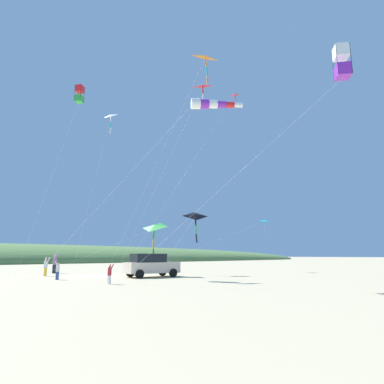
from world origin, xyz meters
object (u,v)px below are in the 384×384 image
object	(u,v)px
person_child_grey_jacket	(110,273)
kite_delta_yellow_midlevel	(203,87)
parked_car	(151,265)
person_bystander_far	(58,269)
cooler_box	(134,273)
kite_box_magenta_far_left	(342,62)
kite_delta_orange_high_right	(110,116)
kite_delta_teal_far_right	(154,228)
kite_delta_long_streamer_right	(205,58)
person_child_green_jacket	(46,266)
kite_delta_blue_topmost	(195,216)
person_adult_flyer	(55,263)
kite_delta_red_high_left	(264,221)
kite_delta_striped_overhead	(234,96)
kite_box_rainbow_low_near	(79,94)
kite_windsock_black_fish_shape	(210,104)

from	to	relation	value
person_child_grey_jacket	kite_delta_yellow_midlevel	bearing A→B (deg)	-66.41
parked_car	person_bystander_far	distance (m)	6.98
cooler_box	kite_box_magenta_far_left	world-z (taller)	kite_box_magenta_far_left
kite_box_magenta_far_left	person_child_grey_jacket	bearing A→B (deg)	26.55
kite_delta_orange_high_right	kite_delta_teal_far_right	size ratio (longest dim) A/B	1.61
kite_delta_yellow_midlevel	kite_delta_long_streamer_right	bearing A→B (deg)	137.48
person_child_green_jacket	parked_car	bearing A→B (deg)	-139.32
kite_delta_orange_high_right	kite_delta_blue_topmost	size ratio (longest dim) A/B	2.50
person_adult_flyer	kite_box_magenta_far_left	size ratio (longest dim) A/B	0.14
kite_delta_red_high_left	kite_delta_striped_overhead	size ratio (longest dim) A/B	0.77
person_adult_flyer	person_bystander_far	bearing A→B (deg)	162.16
kite_delta_striped_overhead	kite_box_rainbow_low_near	bearing A→B (deg)	67.71
kite_delta_red_high_left	kite_box_rainbow_low_near	bearing A→B (deg)	68.33
kite_windsock_black_fish_shape	kite_delta_blue_topmost	xyz separation A→B (m)	(2.50, -0.96, -7.15)
person_bystander_far	kite_delta_orange_high_right	xyz separation A→B (m)	(7.44, -7.23, 16.55)
kite_windsock_black_fish_shape	kite_box_rainbow_low_near	distance (m)	15.52
person_child_grey_jacket	kite_delta_blue_topmost	bearing A→B (deg)	-111.39
kite_box_magenta_far_left	kite_box_rainbow_low_near	xyz separation A→B (m)	(22.08, 5.10, 5.13)
parked_car	kite_delta_striped_overhead	world-z (taller)	kite_delta_striped_overhead
kite_delta_long_streamer_right	kite_delta_blue_topmost	distance (m)	14.07
kite_delta_long_streamer_right	kite_delta_yellow_midlevel	xyz separation A→B (m)	(6.95, -6.38, 2.64)
person_child_green_jacket	kite_delta_orange_high_right	size ratio (longest dim) A/B	0.09
person_adult_flyer	kite_delta_long_streamer_right	distance (m)	23.73
person_bystander_far	kite_delta_long_streamer_right	world-z (taller)	kite_delta_long_streamer_right
person_child_grey_jacket	kite_box_rainbow_low_near	size ratio (longest dim) A/B	0.07
kite_delta_orange_high_right	kite_delta_blue_topmost	world-z (taller)	kite_delta_orange_high_right
kite_delta_orange_high_right	kite_delta_blue_topmost	bearing A→B (deg)	176.50
parked_car	kite_delta_blue_topmost	world-z (taller)	kite_delta_blue_topmost
person_child_green_jacket	kite_delta_red_high_left	bearing A→B (deg)	-112.38
person_adult_flyer	kite_box_magenta_far_left	bearing A→B (deg)	-170.52
parked_car	kite_delta_teal_far_right	xyz separation A→B (m)	(0.88, -0.86, 3.12)
kite_delta_orange_high_right	kite_windsock_black_fish_shape	bearing A→B (deg)	173.93
kite_box_magenta_far_left	kite_delta_teal_far_right	world-z (taller)	kite_box_magenta_far_left
kite_windsock_black_fish_shape	kite_delta_striped_overhead	distance (m)	16.53
person_child_green_jacket	kite_delta_red_high_left	world-z (taller)	kite_delta_red_high_left
person_child_grey_jacket	kite_delta_striped_overhead	bearing A→B (deg)	-78.11
person_child_green_jacket	person_bystander_far	size ratio (longest dim) A/B	1.20
kite_box_magenta_far_left	kite_delta_red_high_left	bearing A→B (deg)	-42.08
kite_delta_striped_overhead	kite_delta_yellow_midlevel	bearing A→B (deg)	43.32
person_adult_flyer	kite_box_rainbow_low_near	distance (m)	16.44
kite_delta_long_streamer_right	kite_box_magenta_far_left	xyz separation A→B (m)	(-11.48, 1.33, -6.57)
person_bystander_far	kite_delta_teal_far_right	distance (m)	8.31
person_adult_flyer	kite_delta_teal_far_right	distance (m)	11.36
kite_delta_red_high_left	kite_delta_long_streamer_right	bearing A→B (deg)	105.28
kite_box_magenta_far_left	person_child_green_jacket	bearing A→B (deg)	15.92
person_child_grey_jacket	kite_delta_long_streamer_right	size ratio (longest dim) A/B	0.06
kite_windsock_black_fish_shape	kite_delta_long_streamer_right	bearing A→B (deg)	-41.40
kite_windsock_black_fish_shape	kite_delta_teal_far_right	xyz separation A→B (m)	(9.09, -2.15, -7.44)
kite_delta_red_high_left	kite_delta_blue_topmost	size ratio (longest dim) A/B	2.17
person_child_green_jacket	kite_box_magenta_far_left	xyz separation A→B (m)	(-22.94, -6.54, 10.78)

